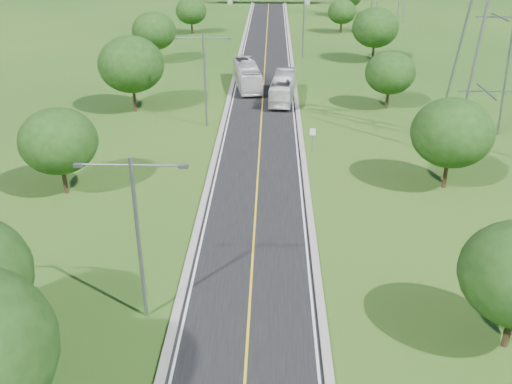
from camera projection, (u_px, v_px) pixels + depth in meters
ground at (263, 89)px, 76.25m from camera, size 260.00×260.00×0.00m
road at (264, 77)px, 81.62m from camera, size 8.00×150.00×0.06m
curb_left at (234, 76)px, 81.69m from camera, size 0.50×150.00×0.22m
curb_right at (294, 77)px, 81.47m from camera, size 0.50×150.00×0.22m
speed_limit_sign at (313, 136)px, 55.65m from camera, size 0.55×0.09×2.40m
streetlight_near_left at (137, 227)px, 30.71m from camera, size 5.90×0.25×10.00m
streetlight_mid_left at (205, 73)px, 60.32m from camera, size 5.90×0.25×10.00m
streetlight_far_right at (304, 21)px, 89.63m from camera, size 5.90×0.25×10.00m
power_tower_near at (503, 1)px, 51.56m from camera, size 9.00×6.40×28.00m
tree_lb at (58, 141)px, 45.90m from camera, size 6.30×6.30×7.33m
tree_lc at (131, 64)px, 65.21m from camera, size 7.56×7.56×8.79m
tree_ld at (154, 31)px, 87.07m from camera, size 6.72×6.72×7.82m
tree_le at (191, 11)px, 108.82m from camera, size 5.88×5.88×6.84m
tree_rb at (452, 133)px, 46.73m from camera, size 6.72×6.72×7.82m
tree_rc at (390, 73)px, 66.77m from camera, size 5.88×5.88×6.84m
tree_rd at (375, 28)px, 87.84m from camera, size 7.14×7.14×8.30m
tree_re at (342, 12)px, 109.99m from camera, size 5.46×5.46×6.35m
bus_outbound at (283, 87)px, 71.09m from camera, size 3.59×11.17×3.06m
bus_inbound at (247, 75)px, 76.25m from camera, size 4.45×11.87×3.23m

